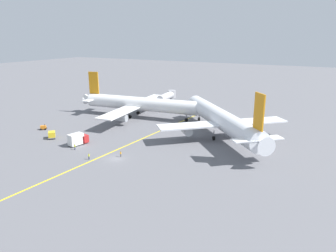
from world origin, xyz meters
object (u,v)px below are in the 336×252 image
object	(u,v)px
gse_container_dolly_flat	(52,135)
ground_crew_ramp_agent_by_cones	(121,154)
airliner_at_gate_left	(140,104)
airliner_being_pushed	(221,119)
ground_crew_wing_walker_right	(89,156)
jet_bridge	(168,96)
gse_catering_truck_tall	(78,139)
pushback_tug	(190,110)
gse_gpu_cart_small	(43,127)
ground_crew_marshaller_foreground	(75,147)

from	to	relation	value
gse_container_dolly_flat	ground_crew_ramp_agent_by_cones	bearing A→B (deg)	-4.97
airliner_at_gate_left	airliner_being_pushed	distance (m)	37.18
airliner_being_pushed	ground_crew_wing_walker_right	size ratio (longest dim) A/B	27.70
ground_crew_ramp_agent_by_cones	jet_bridge	xyz separation A→B (m)	(-20.12, 62.63, 3.51)
airliner_at_gate_left	airliner_being_pushed	world-z (taller)	airliner_being_pushed
ground_crew_ramp_agent_by_cones	jet_bridge	bearing A→B (deg)	107.81
airliner_at_gate_left	ground_crew_wing_walker_right	distance (m)	45.71
gse_catering_truck_tall	ground_crew_wing_walker_right	xyz separation A→B (m)	(10.63, -7.19, -0.93)
airliner_at_gate_left	ground_crew_ramp_agent_by_cones	distance (m)	42.97
pushback_tug	jet_bridge	xyz separation A→B (m)	(-15.75, 9.40, 3.11)
gse_container_dolly_flat	gse_catering_truck_tall	bearing A→B (deg)	-3.18
ground_crew_wing_walker_right	jet_bridge	xyz separation A→B (m)	(-13.96, 67.99, 3.50)
gse_container_dolly_flat	ground_crew_wing_walker_right	world-z (taller)	gse_container_dolly_flat
gse_container_dolly_flat	airliner_at_gate_left	bearing A→B (deg)	75.52
airliner_at_gate_left	gse_catering_truck_tall	distance (m)	36.67
gse_gpu_cart_small	ground_crew_marshaller_foreground	world-z (taller)	gse_gpu_cart_small
airliner_being_pushed	pushback_tug	bearing A→B (deg)	131.92
ground_crew_marshaller_foreground	gse_container_dolly_flat	bearing A→B (deg)	162.72
airliner_being_pushed	ground_crew_marshaller_foreground	distance (m)	44.65
ground_crew_ramp_agent_by_cones	jet_bridge	world-z (taller)	jet_bridge
gse_catering_truck_tall	jet_bridge	size ratio (longest dim) A/B	0.38
ground_crew_wing_walker_right	ground_crew_marshaller_foreground	world-z (taller)	ground_crew_marshaller_foreground
airliner_at_gate_left	pushback_tug	xyz separation A→B (m)	(14.69, 14.96, -3.97)
ground_crew_wing_walker_right	ground_crew_ramp_agent_by_cones	bearing A→B (deg)	41.04
airliner_at_gate_left	gse_catering_truck_tall	xyz separation A→B (m)	(2.27, -36.44, -3.42)
airliner_at_gate_left	ground_crew_wing_walker_right	size ratio (longest dim) A/B	32.57
airliner_being_pushed	jet_bridge	xyz separation A→B (m)	(-37.16, 33.25, -1.34)
airliner_at_gate_left	gse_gpu_cart_small	size ratio (longest dim) A/B	19.68
airliner_being_pushed	jet_bridge	size ratio (longest dim) A/B	2.73
airliner_at_gate_left	airliner_being_pushed	bearing A→B (deg)	-13.83
gse_container_dolly_flat	ground_crew_wing_walker_right	size ratio (longest dim) A/B	2.40
gse_container_dolly_flat	ground_crew_wing_walker_right	distance (m)	23.49
gse_catering_truck_tall	ground_crew_ramp_agent_by_cones	xyz separation A→B (m)	(16.79, -1.82, -0.95)
pushback_tug	gse_container_dolly_flat	bearing A→B (deg)	-115.25
airliner_at_gate_left	ground_crew_marshaller_foreground	xyz separation A→B (m)	(4.53, -40.09, -4.33)
ground_crew_wing_walker_right	ground_crew_ramp_agent_by_cones	xyz separation A→B (m)	(6.16, 5.36, -0.01)
gse_gpu_cart_small	gse_container_dolly_flat	world-z (taller)	gse_container_dolly_flat
gse_gpu_cart_small	ground_crew_ramp_agent_by_cones	size ratio (longest dim) A/B	1.68
gse_gpu_cart_small	ground_crew_ramp_agent_by_cones	xyz separation A→B (m)	(38.41, -7.82, 0.02)
gse_gpu_cart_small	ground_crew_wing_walker_right	bearing A→B (deg)	-22.24
jet_bridge	ground_crew_wing_walker_right	bearing A→B (deg)	-78.40
airliner_at_gate_left	gse_gpu_cart_small	distance (m)	36.34
airliner_being_pushed	jet_bridge	bearing A→B (deg)	138.18
airliner_being_pushed	gse_gpu_cart_small	xyz separation A→B (m)	(-55.45, -21.56, -4.87)
gse_gpu_cart_small	ground_crew_marshaller_foreground	size ratio (longest dim) A/B	1.61
gse_gpu_cart_small	ground_crew_ramp_agent_by_cones	bearing A→B (deg)	-11.51
ground_crew_wing_walker_right	ground_crew_ramp_agent_by_cones	size ratio (longest dim) A/B	1.01
ground_crew_wing_walker_right	jet_bridge	distance (m)	69.50
ground_crew_wing_walker_right	jet_bridge	world-z (taller)	jet_bridge
airliner_being_pushed	gse_container_dolly_flat	distance (m)	52.93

